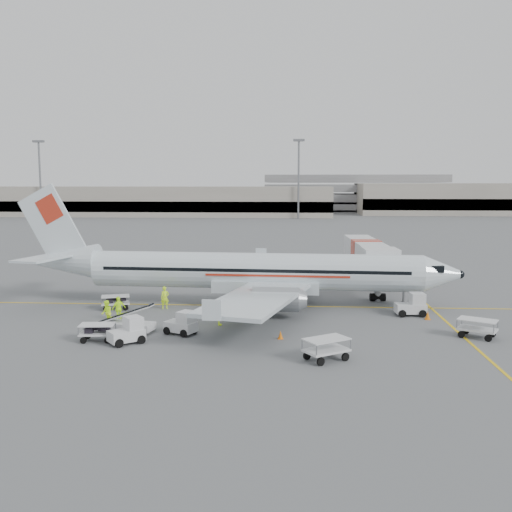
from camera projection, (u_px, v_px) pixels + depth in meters
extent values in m
plane|color=#56595B|center=(254.00, 306.00, 45.91)|extent=(360.00, 360.00, 0.00)
cube|color=yellow|center=(254.00, 306.00, 45.91)|extent=(44.00, 0.20, 0.01)
cube|color=yellow|center=(461.00, 334.00, 37.15)|extent=(0.20, 20.00, 0.01)
cone|color=orange|center=(428.00, 315.00, 41.25)|extent=(0.39, 0.39, 0.63)
cone|color=orange|center=(298.00, 283.00, 54.66)|extent=(0.34, 0.34, 0.55)
cone|color=orange|center=(280.00, 335.00, 36.07)|extent=(0.34, 0.34, 0.55)
imported|color=#BFEF1D|center=(165.00, 298.00, 44.74)|extent=(0.75, 0.62, 1.77)
imported|color=#BFEF1D|center=(107.00, 313.00, 39.48)|extent=(0.97, 1.06, 1.75)
imported|color=#BFEF1D|center=(220.00, 312.00, 39.52)|extent=(0.73, 1.23, 1.86)
imported|color=#BFEF1D|center=(119.00, 309.00, 40.83)|extent=(1.05, 1.03, 1.77)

